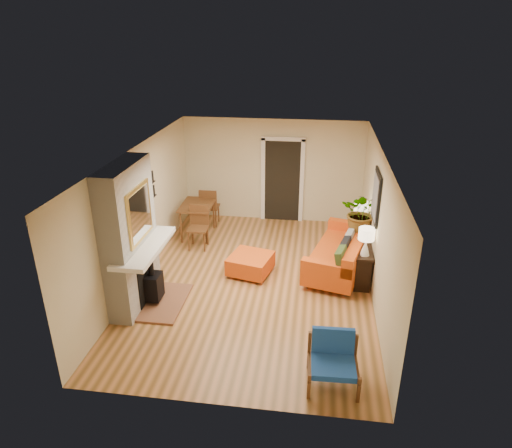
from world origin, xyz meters
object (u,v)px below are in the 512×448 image
Objects in this scene: lamp_near at (366,239)px; lamp_far at (361,211)px; dining_table at (201,211)px; ottoman at (251,263)px; sofa at (344,252)px; blue_chair at (333,357)px; console_table at (361,245)px; houseplant at (362,212)px.

lamp_near is 1.38m from lamp_far.
dining_table is at bearing 151.72° from lamp_near.
ottoman is 0.53× the size of dining_table.
sofa is at bearing 13.01° from ottoman.
dining_table reaches higher than blue_chair.
lamp_near is (0.00, -0.72, 0.49)m from console_table.
lamp_near is 0.60× the size of houseplant.
blue_chair is at bearing -100.26° from console_table.
houseplant is at bearing 80.69° from blue_chair.
lamp_far is at bearing 26.55° from ottoman.
lamp_near reaches higher than dining_table.
sofa is at bearing -116.65° from lamp_far.
lamp_near is at bearing -90.00° from console_table.
lamp_far reaches higher than console_table.
houseplant is at bearing -91.52° from lamp_far.
console_table is 2.05× the size of houseplant.
blue_chair is at bearing -98.57° from lamp_far.
dining_table is (-1.45, 1.68, 0.41)m from ottoman.
console_table is at bearing -87.99° from houseplant.
ottoman is at bearing -49.23° from dining_table.
lamp_near is (0.60, 2.57, 0.66)m from blue_chair.
lamp_near reaches higher than sofa.
dining_table reaches higher than console_table.
houseplant reaches higher than lamp_near.
ottoman is 2.27m from console_table.
lamp_near is at bearing 76.95° from blue_chair.
sofa is 1.03m from lamp_near.
console_table is at bearing -18.80° from dining_table.
console_table is 3.43× the size of lamp_near.
ottoman is 1.77× the size of lamp_far.
ottoman is at bearing 119.32° from blue_chair.
console_table is at bearing 1.05° from sofa.
ottoman is 2.59m from lamp_far.
blue_chair reaches higher than ottoman.
console_table is (2.20, 0.44, 0.34)m from ottoman.
sofa is 3.29m from blue_chair.
sofa is 1.32× the size of console_table.
dining_table is at bearing 170.97° from lamp_far.
ottoman is at bearing -166.99° from sofa.
ottoman is (-1.86, -0.43, -0.16)m from sofa.
lamp_near reaches higher than blue_chair.
lamp_far is (0.60, 3.95, 0.66)m from blue_chair.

